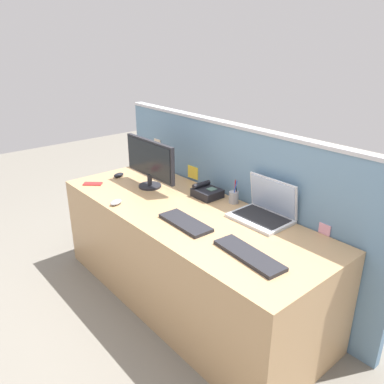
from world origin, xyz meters
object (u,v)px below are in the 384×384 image
Objects in this scene: cell_phone_red_case at (93,184)px; laptop at (265,209)px; desktop_monitor at (150,161)px; desk_phone at (207,192)px; computer_mouse_left_hand at (116,202)px; pen_cup at (234,197)px; keyboard_main at (185,223)px; computer_mouse_right_hand at (119,175)px; keyboard_spare at (249,255)px.

laptop is at bearing 66.56° from cell_phone_red_case.
desk_phone is at bearing 24.70° from desktop_monitor.
cell_phone_red_case is at bearing -136.47° from desktop_monitor.
laptop is at bearing 19.33° from computer_mouse_left_hand.
pen_cup is 1.17m from cell_phone_red_case.
computer_mouse_left_hand is at bearing -117.70° from desk_phone.
pen_cup is at bearing 33.52° from computer_mouse_left_hand.
laptop is 2.56× the size of cell_phone_red_case.
keyboard_main is at bearing -58.78° from desk_phone.
laptop reaches higher than computer_mouse_right_hand.
keyboard_spare is at bearing -27.18° from desk_phone.
keyboard_spare is (1.22, -0.20, -0.20)m from desktop_monitor.
pen_cup reaches higher than desk_phone.
computer_mouse_left_hand is at bearing -71.63° from desktop_monitor.
computer_mouse_left_hand is (-0.83, -0.64, -0.05)m from laptop.
laptop is at bearing -1.86° from computer_mouse_right_hand.
desk_phone is at bearing -175.10° from laptop.
desktop_monitor reaches higher than computer_mouse_right_hand.
keyboard_main is 2.20× the size of pen_cup.
keyboard_spare is 1.11m from computer_mouse_left_hand.
pen_cup reaches higher than computer_mouse_right_hand.
keyboard_spare reaches higher than cell_phone_red_case.
cell_phone_red_case is (-0.79, -0.53, -0.03)m from desk_phone.
desktop_monitor is 0.52m from cell_phone_red_case.
computer_mouse_left_hand is at bearing 35.65° from cell_phone_red_case.
laptop is at bearing 61.61° from keyboard_main.
pen_cup is (-0.31, 0.02, -0.02)m from laptop.
desktop_monitor is 0.43m from computer_mouse_right_hand.
cell_phone_red_case is (-0.35, -0.33, -0.21)m from desktop_monitor.
desk_phone is 0.87m from keyboard_spare.
laptop is 1.05m from computer_mouse_left_hand.
computer_mouse_right_hand is 0.68× the size of cell_phone_red_case.
computer_mouse_left_hand is at bearing -160.33° from keyboard_main.
laptop is 0.97× the size of keyboard_main.
cell_phone_red_case is (-1.00, -0.60, -0.04)m from pen_cup.
desk_phone is 0.48m from keyboard_main.
desk_phone is 0.67m from computer_mouse_left_hand.
laptop is 1.43m from cell_phone_red_case.
desktop_monitor is 0.46m from computer_mouse_left_hand.
computer_mouse_left_hand is 0.68× the size of cell_phone_red_case.
cell_phone_red_case is at bearing -170.01° from keyboard_spare.
computer_mouse_right_hand is 0.57× the size of pen_cup.
keyboard_main is at bearing 49.28° from cell_phone_red_case.
desktop_monitor reaches higher than pen_cup.
pen_cup is (-0.57, 0.47, 0.03)m from keyboard_spare.
keyboard_main is at bearing -22.77° from computer_mouse_right_hand.
cell_phone_red_case is (-1.31, -0.58, -0.06)m from laptop.
desk_phone is 1.93× the size of computer_mouse_right_hand.
desk_phone reaches higher than computer_mouse_left_hand.
computer_mouse_left_hand is at bearing -164.83° from keyboard_spare.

